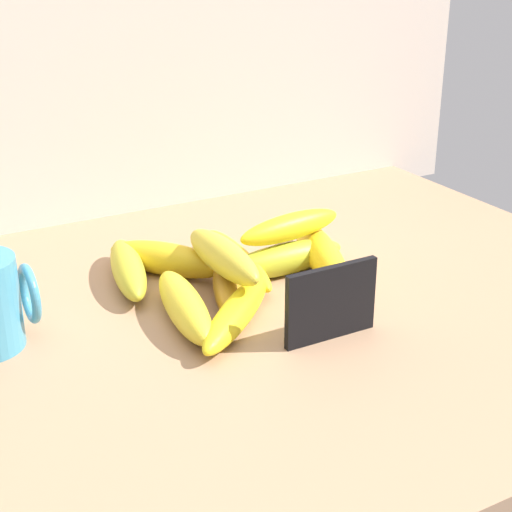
# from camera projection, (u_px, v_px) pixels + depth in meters

# --- Properties ---
(counter_top) EXTENTS (1.10, 0.76, 0.03)m
(counter_top) POSITION_uv_depth(u_px,v_px,m) (217.00, 331.00, 0.90)
(counter_top) COLOR #A37C5C
(counter_top) RESTS_ON ground
(chalkboard_sign) EXTENTS (0.11, 0.02, 0.08)m
(chalkboard_sign) POSITION_uv_depth(u_px,v_px,m) (331.00, 305.00, 0.84)
(chalkboard_sign) COLOR black
(chalkboard_sign) RESTS_ON counter_top
(banana_0) EXTENTS (0.07, 0.18, 0.04)m
(banana_0) POSITION_uv_depth(u_px,v_px,m) (184.00, 306.00, 0.88)
(banana_0) COLOR yellow
(banana_0) RESTS_ON counter_top
(banana_1) EXTENTS (0.10, 0.16, 0.03)m
(banana_1) POSITION_uv_depth(u_px,v_px,m) (227.00, 285.00, 0.94)
(banana_1) COLOR #A5741C
(banana_1) RESTS_ON counter_top
(banana_2) EXTENTS (0.08, 0.18, 0.04)m
(banana_2) POSITION_uv_depth(u_px,v_px,m) (128.00, 269.00, 0.98)
(banana_2) COLOR gold
(banana_2) RESTS_ON counter_top
(banana_3) EXTENTS (0.17, 0.04, 0.04)m
(banana_3) POSITION_uv_depth(u_px,v_px,m) (285.00, 259.00, 1.00)
(banana_3) COLOR gold
(banana_3) RESTS_ON counter_top
(banana_4) EXTENTS (0.13, 0.16, 0.04)m
(banana_4) POSITION_uv_depth(u_px,v_px,m) (164.00, 260.00, 1.00)
(banana_4) COLOR gold
(banana_4) RESTS_ON counter_top
(banana_5) EXTENTS (0.16, 0.16, 0.03)m
(banana_5) POSITION_uv_depth(u_px,v_px,m) (237.00, 312.00, 0.87)
(banana_5) COLOR yellow
(banana_5) RESTS_ON counter_top
(banana_6) EXTENTS (0.05, 0.20, 0.03)m
(banana_6) POSITION_uv_depth(u_px,v_px,m) (237.00, 259.00, 1.01)
(banana_6) COLOR yellow
(banana_6) RESTS_ON counter_top
(banana_7) EXTENTS (0.10, 0.21, 0.04)m
(banana_7) POSITION_uv_depth(u_px,v_px,m) (320.00, 252.00, 1.02)
(banana_7) COLOR yellow
(banana_7) RESTS_ON counter_top
(banana_8) EXTENTS (0.04, 0.16, 0.04)m
(banana_8) POSITION_uv_depth(u_px,v_px,m) (223.00, 256.00, 0.92)
(banana_8) COLOR gold
(banana_8) RESTS_ON banana_1
(banana_9) EXTENTS (0.16, 0.06, 0.03)m
(banana_9) POSITION_uv_depth(u_px,v_px,m) (290.00, 227.00, 1.00)
(banana_9) COLOR yellow
(banana_9) RESTS_ON banana_3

